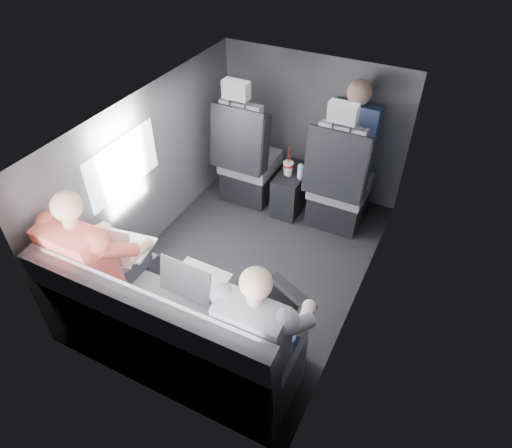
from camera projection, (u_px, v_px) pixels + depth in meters
The scene contains 20 objects.
floor at pixel (250, 264), 3.83m from camera, with size 2.60×2.60×0.00m, color black.
ceiling at pixel (248, 117), 2.96m from camera, with size 2.60×2.60×0.00m, color #B2B2AD.
panel_left at pixel (150, 170), 3.70m from camera, with size 0.02×2.60×1.35m, color #56565B.
panel_right at pixel (367, 236), 3.08m from camera, with size 0.02×2.60×1.35m, color #56565B.
panel_front at pixel (312, 126), 4.29m from camera, with size 1.80×0.02×1.35m, color #56565B.
panel_back at pixel (140, 327), 2.50m from camera, with size 1.80×0.02×1.35m, color #56565B.
side_window at pixel (123, 165), 3.35m from camera, with size 0.02×0.75×0.42m, color white.
seatbelt at pixel (338, 157), 3.62m from camera, with size 0.05×0.01×0.65m, color black.
front_seat_left at pixel (247, 163), 4.30m from camera, with size 0.52×0.58×1.26m.
front_seat_right at pixel (339, 187), 3.99m from camera, with size 0.52×0.58×1.26m.
center_console at pixel (292, 190), 4.30m from camera, with size 0.24×0.48×0.41m.
rear_bench at pixel (173, 336), 2.90m from camera, with size 1.60×0.57×0.92m.
soda_cup at pixel (288, 168), 4.10m from camera, with size 0.10×0.10×0.29m.
water_bottle at pixel (300, 172), 4.05m from camera, with size 0.05×0.05×0.15m.
laptop_white at pixel (119, 246), 3.06m from camera, with size 0.40×0.39×0.27m.
laptop_silver at pixel (195, 279), 2.83m from camera, with size 0.36×0.32×0.25m.
laptop_black at pixel (278, 301), 2.70m from camera, with size 0.44×0.46×0.26m.
passenger_rear_left at pixel (99, 260), 2.96m from camera, with size 0.51×0.63×1.24m.
passenger_rear_right at pixel (264, 329), 2.57m from camera, with size 0.47×0.60×1.18m.
passenger_front_right at pixel (353, 138), 3.94m from camera, with size 0.41×0.41×0.85m.
Camera 1 is at (1.26, -2.41, 2.71)m, focal length 32.00 mm.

